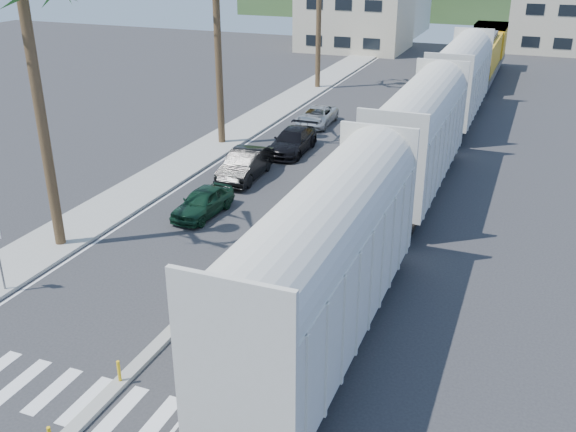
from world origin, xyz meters
name	(u,v)px	position (x,y,z in m)	size (l,w,h in m)	color
ground	(139,366)	(0.00, 0.00, 0.00)	(140.00, 140.00, 0.00)	#28282B
sidewalk	(239,130)	(-8.50, 25.00, 0.07)	(3.00, 90.00, 0.15)	gray
rails	(443,140)	(5.00, 28.00, 0.03)	(1.56, 100.00, 0.06)	black
median	(334,168)	(0.00, 19.96, 0.09)	(0.45, 60.00, 0.85)	gray
crosswalk	(100,405)	(0.00, -2.00, 0.01)	(14.00, 2.20, 0.01)	silver
lane_markings	(326,141)	(-2.15, 25.00, 0.00)	(9.42, 90.00, 0.01)	silver
freight_train	(437,112)	(5.00, 23.87, 2.91)	(3.00, 60.94, 5.85)	beige
buildings	(411,5)	(-6.41, 71.66, 4.36)	(38.00, 27.00, 10.00)	beige
car_lead	(203,202)	(-3.84, 11.28, 0.67)	(1.83, 4.05, 1.35)	black
car_second	(245,164)	(-4.13, 16.70, 0.81)	(1.97, 4.97, 1.61)	black
car_third	(292,141)	(-3.39, 22.02, 0.73)	(2.20, 5.10, 1.46)	black
car_rear	(317,116)	(-4.07, 28.55, 0.64)	(2.30, 4.71, 1.29)	#B8BBBE
cyclist	(222,340)	(2.33, 1.20, 0.77)	(1.91, 2.49, 2.45)	#9EA0A5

